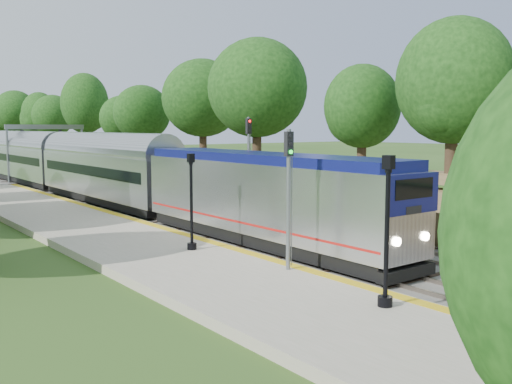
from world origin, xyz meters
TOP-DOWN VIEW (x-y plane):
  - trackbed at (2.00, 60.00)m, footprint 9.50×170.00m
  - platform at (-5.20, 16.00)m, footprint 6.40×68.00m
  - yellow_stripe at (-2.35, 16.00)m, footprint 0.55×68.00m
  - embankment at (10.35, 60.00)m, footprint 10.64×170.00m
  - signal_gantry at (2.47, 54.99)m, footprint 8.40×0.38m
  - train at (0.00, 63.67)m, footprint 2.99×119.79m
  - lamppost_mid at (-3.52, 3.12)m, footprint 0.47×0.47m
  - lamppost_far at (-3.98, 13.91)m, footprint 0.43×0.43m
  - signal_platform at (-2.90, 8.46)m, footprint 0.32×0.26m
  - signal_farside at (6.20, 23.21)m, footprint 0.36×0.28m

SIDE VIEW (x-z plane):
  - trackbed at x=2.00m, z-range -0.07..0.21m
  - platform at x=-5.20m, z-range 0.00..0.38m
  - yellow_stripe at x=-2.35m, z-range 0.38..0.39m
  - embankment at x=10.35m, z-range -3.89..7.80m
  - train at x=0.00m, z-range 0.06..4.45m
  - lamppost_far at x=-3.98m, z-range 0.15..4.52m
  - lamppost_mid at x=-3.52m, z-range 0.13..4.84m
  - signal_platform at x=-2.90m, z-range 1.01..6.49m
  - signal_farside at x=6.20m, z-range 0.84..7.34m
  - signal_gantry at x=2.47m, z-range 1.72..7.92m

